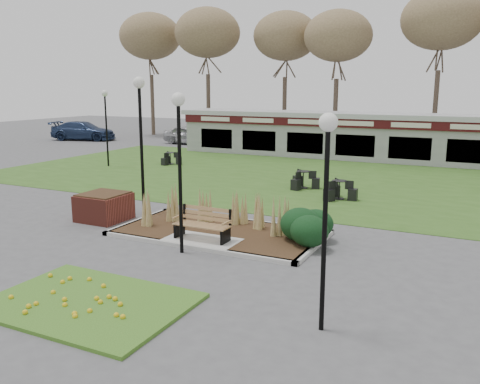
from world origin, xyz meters
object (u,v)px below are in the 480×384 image
at_px(lamp_post_mid_right, 140,115).
at_px(car_black, 227,130).
at_px(brick_planter, 104,207).
at_px(bistro_set_b, 303,182).
at_px(food_pavilion, 361,136).
at_px(car_silver, 189,135).
at_px(lamp_post_near_left, 179,138).
at_px(bistro_set_a, 170,160).
at_px(bistro_set_c, 339,193).
at_px(car_blue, 83,131).
at_px(lamp_post_mid_left, 106,111).
at_px(park_bench, 203,223).
at_px(lamp_post_near_right, 327,175).

relative_size(lamp_post_mid_right, car_black, 1.05).
height_order(brick_planter, bistro_set_b, brick_planter).
relative_size(food_pavilion, car_silver, 5.76).
bearing_deg(lamp_post_near_left, bistro_set_a, 124.95).
bearing_deg(bistro_set_a, bistro_set_c, -23.12).
height_order(brick_planter, lamp_post_mid_right, lamp_post_mid_right).
height_order(brick_planter, lamp_post_near_left, lamp_post_near_left).
height_order(food_pavilion, car_blue, food_pavilion).
xyz_separation_m(food_pavilion, bistro_set_a, (-9.50, -7.30, -1.22)).
bearing_deg(lamp_post_mid_left, lamp_post_mid_right, -43.57).
bearing_deg(bistro_set_b, car_black, 126.66).
height_order(park_bench, bistro_set_a, park_bench).
xyz_separation_m(brick_planter, bistro_set_b, (4.34, 8.26, -0.20)).
height_order(park_bench, lamp_post_near_right, lamp_post_near_right).
distance_m(lamp_post_near_left, bistro_set_b, 10.48).
relative_size(brick_planter, bistro_set_b, 1.06).
relative_size(lamp_post_near_left, lamp_post_near_right, 1.07).
bearing_deg(food_pavilion, brick_planter, -103.06).
relative_size(food_pavilion, car_black, 5.29).
relative_size(lamp_post_near_right, car_silver, 0.96).
height_order(park_bench, bistro_set_c, park_bench).
bearing_deg(brick_planter, car_silver, 114.74).
xyz_separation_m(bistro_set_b, bistro_set_c, (2.07, -1.51, -0.00)).
xyz_separation_m(brick_planter, car_black, (-8.87, 26.00, 0.29)).
height_order(lamp_post_near_left, bistro_set_c, lamp_post_near_left).
relative_size(park_bench, lamp_post_near_right, 0.42).
height_order(lamp_post_near_right, bistro_set_b, lamp_post_near_right).
distance_m(lamp_post_mid_left, car_silver, 12.14).
distance_m(lamp_post_near_left, car_silver, 27.12).
xyz_separation_m(bistro_set_a, car_black, (-3.77, 14.34, 0.52)).
xyz_separation_m(lamp_post_mid_right, car_blue, (-20.33, 18.77, -2.75)).
bearing_deg(car_black, lamp_post_near_right, -132.22).
bearing_deg(lamp_post_near_right, park_bench, 141.79).
relative_size(park_bench, bistro_set_c, 1.17).
distance_m(bistro_set_a, car_blue, 16.71).
xyz_separation_m(lamp_post_near_right, bistro_set_b, (-4.82, 12.76, -2.70)).
distance_m(food_pavilion, bistro_set_a, 12.05).
bearing_deg(lamp_post_mid_right, car_black, 111.23).
xyz_separation_m(lamp_post_near_left, bistro_set_b, (0.03, 10.06, -2.91)).
distance_m(bistro_set_b, bistro_set_c, 2.56).
xyz_separation_m(bistro_set_b, car_blue, (-23.91, 11.74, 0.52)).
relative_size(food_pavilion, bistro_set_c, 16.95).
bearing_deg(lamp_post_near_left, bistro_set_b, 89.82).
bearing_deg(car_black, car_blue, 136.46).
height_order(brick_planter, bistro_set_c, brick_planter).
relative_size(lamp_post_mid_left, lamp_post_mid_right, 0.89).
relative_size(lamp_post_near_left, bistro_set_b, 3.09).
xyz_separation_m(lamp_post_mid_left, bistro_set_c, (14.32, -2.74, -2.88)).
bearing_deg(lamp_post_near_left, bistro_set_c, 76.20).
height_order(brick_planter, car_black, car_black).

